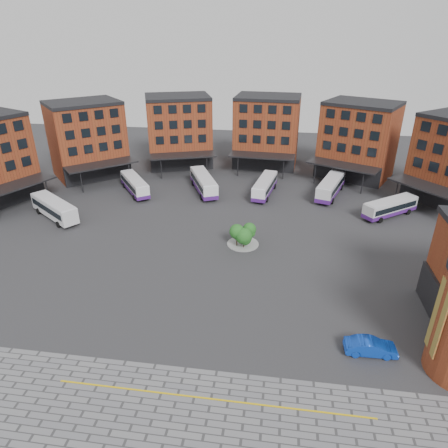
# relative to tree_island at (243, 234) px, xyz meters

# --- Properties ---
(ground) EXTENTS (160.00, 160.00, 0.00)m
(ground) POSITION_rel_tree_island_xyz_m (-2.07, -11.50, -1.80)
(ground) COLOR #28282B
(ground) RESTS_ON ground
(yellow_line) EXTENTS (26.00, 0.15, 0.02)m
(yellow_line) POSITION_rel_tree_island_xyz_m (-0.07, -25.50, -1.77)
(yellow_line) COLOR gold
(yellow_line) RESTS_ON paving_zone
(main_building) EXTENTS (94.14, 42.48, 14.60)m
(main_building) POSITION_rel_tree_island_xyz_m (-6.84, 26.75, 5.43)
(main_building) COLOR brown
(main_building) RESTS_ON ground
(tree_island) EXTENTS (4.40, 4.40, 3.27)m
(tree_island) POSITION_rel_tree_island_xyz_m (0.00, 0.00, 0.00)
(tree_island) COLOR gray
(tree_island) RESTS_ON ground
(bus_a) EXTENTS (10.31, 8.43, 3.09)m
(bus_a) POSITION_rel_tree_island_xyz_m (-30.15, 4.79, 0.04)
(bus_a) COLOR silver
(bus_a) RESTS_ON ground
(bus_b) EXTENTS (8.02, 9.84, 2.93)m
(bus_b) POSITION_rel_tree_island_xyz_m (-21.40, 16.94, -0.21)
(bus_b) COLOR white
(bus_b) RESTS_ON ground
(bus_c) EXTENTS (7.03, 11.52, 3.22)m
(bus_c) POSITION_rel_tree_island_xyz_m (-9.16, 19.22, -0.05)
(bus_c) COLOR white
(bus_c) RESTS_ON ground
(bus_d) EXTENTS (4.16, 10.75, 2.95)m
(bus_d) POSITION_rel_tree_island_xyz_m (1.94, 19.48, -0.20)
(bus_d) COLOR white
(bus_d) RESTS_ON ground
(bus_e) EXTENTS (6.16, 11.67, 3.22)m
(bus_e) POSITION_rel_tree_island_xyz_m (13.56, 20.59, -0.05)
(bus_e) COLOR silver
(bus_e) RESTS_ON ground
(bus_f) EXTENTS (9.40, 7.90, 2.83)m
(bus_f) POSITION_rel_tree_island_xyz_m (22.07, 13.07, -0.27)
(bus_f) COLOR silver
(bus_f) RESTS_ON ground
(blue_car) EXTENTS (4.78, 1.82, 1.55)m
(blue_car) POSITION_rel_tree_island_xyz_m (13.57, -18.42, -1.02)
(blue_car) COLOR #0D38B0
(blue_car) RESTS_ON ground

